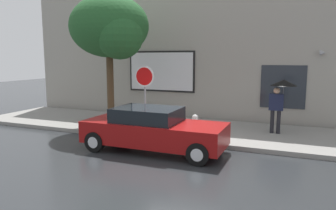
{
  "coord_description": "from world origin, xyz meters",
  "views": [
    {
      "loc": [
        3.38,
        -8.82,
        2.92
      ],
      "look_at": [
        -1.0,
        1.8,
        1.2
      ],
      "focal_mm": 34.07,
      "sensor_mm": 36.0,
      "label": 1
    }
  ],
  "objects_px": {
    "street_tree": "(111,29)",
    "stop_sign": "(145,86)",
    "fire_hydrant": "(195,124)",
    "parked_car": "(153,130)",
    "pedestrian_with_umbrella": "(281,92)"
  },
  "relations": [
    {
      "from": "pedestrian_with_umbrella",
      "to": "fire_hydrant",
      "type": "bearing_deg",
      "value": -158.29
    },
    {
      "from": "stop_sign",
      "to": "fire_hydrant",
      "type": "bearing_deg",
      "value": 10.95
    },
    {
      "from": "pedestrian_with_umbrella",
      "to": "street_tree",
      "type": "xyz_separation_m",
      "value": [
        -6.41,
        -1.07,
        2.35
      ]
    },
    {
      "from": "fire_hydrant",
      "to": "pedestrian_with_umbrella",
      "type": "height_order",
      "value": "pedestrian_with_umbrella"
    },
    {
      "from": "street_tree",
      "to": "pedestrian_with_umbrella",
      "type": "bearing_deg",
      "value": 9.44
    },
    {
      "from": "pedestrian_with_umbrella",
      "to": "street_tree",
      "type": "relative_size",
      "value": 0.38
    },
    {
      "from": "pedestrian_with_umbrella",
      "to": "street_tree",
      "type": "height_order",
      "value": "street_tree"
    },
    {
      "from": "street_tree",
      "to": "stop_sign",
      "type": "height_order",
      "value": "street_tree"
    },
    {
      "from": "street_tree",
      "to": "stop_sign",
      "type": "relative_size",
      "value": 2.13
    },
    {
      "from": "pedestrian_with_umbrella",
      "to": "stop_sign",
      "type": "bearing_deg",
      "value": -162.39
    },
    {
      "from": "stop_sign",
      "to": "parked_car",
      "type": "bearing_deg",
      "value": -56.9
    },
    {
      "from": "parked_car",
      "to": "street_tree",
      "type": "xyz_separation_m",
      "value": [
        -2.84,
        2.23,
        3.36
      ]
    },
    {
      "from": "fire_hydrant",
      "to": "stop_sign",
      "type": "relative_size",
      "value": 0.29
    },
    {
      "from": "fire_hydrant",
      "to": "street_tree",
      "type": "xyz_separation_m",
      "value": [
        -3.54,
        0.07,
        3.55
      ]
    },
    {
      "from": "stop_sign",
      "to": "street_tree",
      "type": "bearing_deg",
      "value": 165.43
    }
  ]
}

